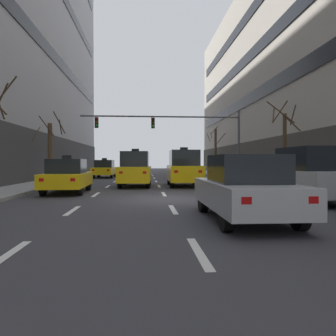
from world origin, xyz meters
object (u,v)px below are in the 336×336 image
street_tree_0 (284,144)px  taxi_driving_2 (68,176)px  taxi_driving_4 (135,169)px  traffic_signal_0 (179,128)px  car_driving_1 (245,188)px  pedestrian_0 (305,169)px  taxi_driving_0 (184,168)px  street_tree_2 (50,150)px  car_parked_1 (309,175)px  street_tree_1 (215,150)px  taxi_driving_3 (105,169)px

street_tree_0 → taxi_driving_2: bearing=-168.1°
taxi_driving_4 → traffic_signal_0: 7.55m
car_driving_1 → street_tree_0: size_ratio=0.89×
taxi_driving_4 → pedestrian_0: 9.79m
taxi_driving_0 → street_tree_2: (-9.02, 2.75, 1.20)m
car_parked_1 → street_tree_2: bearing=139.0°
street_tree_2 → street_tree_1: bearing=44.7°
taxi_driving_3 → street_tree_0: size_ratio=0.89×
taxi_driving_4 → traffic_signal_0: traffic_signal_0 is taller
street_tree_2 → taxi_driving_2: bearing=-68.0°
car_driving_1 → taxi_driving_4: size_ratio=1.02×
taxi_driving_3 → street_tree_1: 13.87m
car_parked_1 → taxi_driving_2: bearing=156.6°
pedestrian_0 → taxi_driving_3: bearing=130.8°
car_driving_1 → car_parked_1: car_parked_1 is taller
street_tree_1 → car_parked_1: bearing=-94.6°
car_parked_1 → street_tree_1: size_ratio=0.77×
taxi_driving_0 → street_tree_2: street_tree_2 is taller
street_tree_1 → pedestrian_0: 20.89m
taxi_driving_2 → car_parked_1: bearing=-23.4°
taxi_driving_4 → car_parked_1: bearing=-50.2°
street_tree_2 → pedestrian_0: street_tree_2 is taller
street_tree_2 → pedestrian_0: size_ratio=2.75×
taxi_driving_0 → street_tree_0: street_tree_0 is taller
street_tree_2 → taxi_driving_3: bearing=71.9°
taxi_driving_3 → traffic_signal_0: 9.15m
taxi_driving_0 → taxi_driving_3: 12.80m
taxi_driving_4 → street_tree_1: bearing=63.2°
taxi_driving_0 → car_driving_1: (0.15, -11.98, -0.27)m
car_parked_1 → taxi_driving_0: bearing=114.4°
taxi_driving_4 → street_tree_2: (-5.98, 2.91, 1.25)m
taxi_driving_0 → street_tree_1: (5.88, 17.49, 1.79)m
car_parked_1 → pedestrian_0: bearing=64.3°
traffic_signal_0 → car_parked_1: bearing=-76.3°
taxi_driving_4 → taxi_driving_0: bearing=3.0°
traffic_signal_0 → street_tree_1: bearing=64.6°
street_tree_2 → taxi_driving_4: bearing=-26.0°
traffic_signal_0 → street_tree_1: size_ratio=2.26×
car_driving_1 → taxi_driving_2: size_ratio=1.02×
car_driving_1 → taxi_driving_4: (-3.20, 11.82, 0.23)m
street_tree_1 → street_tree_2: (-14.90, -14.73, -0.58)m
taxi_driving_4 → street_tree_0: size_ratio=0.88×
car_driving_1 → car_parked_1: size_ratio=1.06×
street_tree_1 → pedestrian_0: bearing=-89.1°
taxi_driving_3 → traffic_signal_0: traffic_signal_0 is taller
car_driving_1 → street_tree_0: (5.71, 10.51, 1.77)m
taxi_driving_4 → car_parked_1: (6.84, -8.22, -0.03)m
taxi_driving_2 → car_driving_1: bearing=-51.1°
car_parked_1 → street_tree_0: 7.38m
car_driving_1 → street_tree_0: bearing=61.5°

